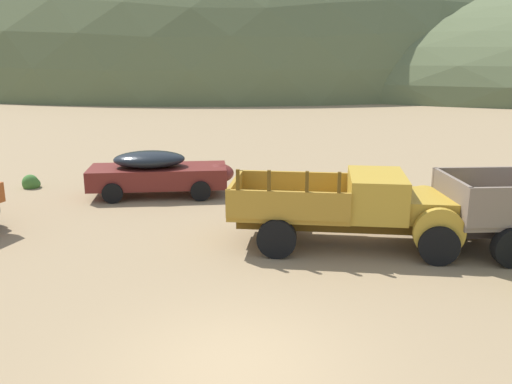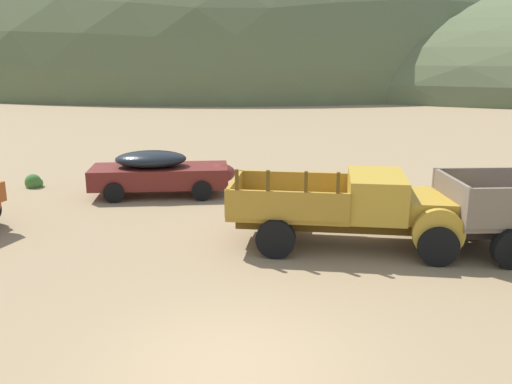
# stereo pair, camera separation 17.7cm
# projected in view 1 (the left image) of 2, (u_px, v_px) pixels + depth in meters

# --- Properties ---
(ground_plane) EXTENTS (300.00, 300.00, 0.00)m
(ground_plane) POSITION_uv_depth(u_px,v_px,m) (233.00, 367.00, 8.66)
(ground_plane) COLOR #937A56
(hill_far_left) EXTENTS (99.49, 78.91, 48.38)m
(hill_far_left) POSITION_uv_depth(u_px,v_px,m) (195.00, 82.00, 87.21)
(hill_far_left) COLOR #56603D
(hill_far_left) RESTS_ON ground
(car_oxblood) EXTENTS (5.18, 3.01, 1.57)m
(car_oxblood) POSITION_uv_depth(u_px,v_px,m) (162.00, 172.00, 18.74)
(car_oxblood) COLOR maroon
(car_oxblood) RESTS_ON ground
(truck_mustard) EXTENTS (6.36, 2.91, 2.16)m
(truck_mustard) POSITION_uv_depth(u_px,v_px,m) (371.00, 208.00, 13.82)
(truck_mustard) COLOR #593D12
(truck_mustard) RESTS_ON ground
(bush_lone_scrub) EXTENTS (0.65, 0.63, 0.64)m
(bush_lone_scrub) POSITION_uv_depth(u_px,v_px,m) (31.00, 184.00, 19.95)
(bush_lone_scrub) COLOR #3D702D
(bush_lone_scrub) RESTS_ON ground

